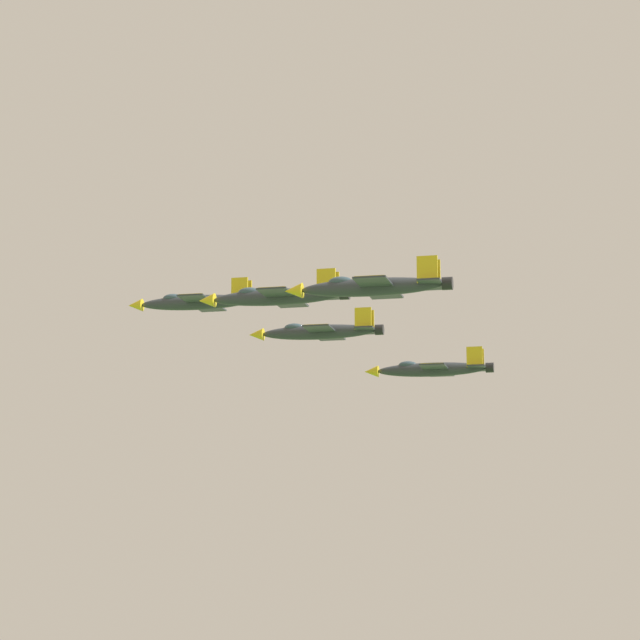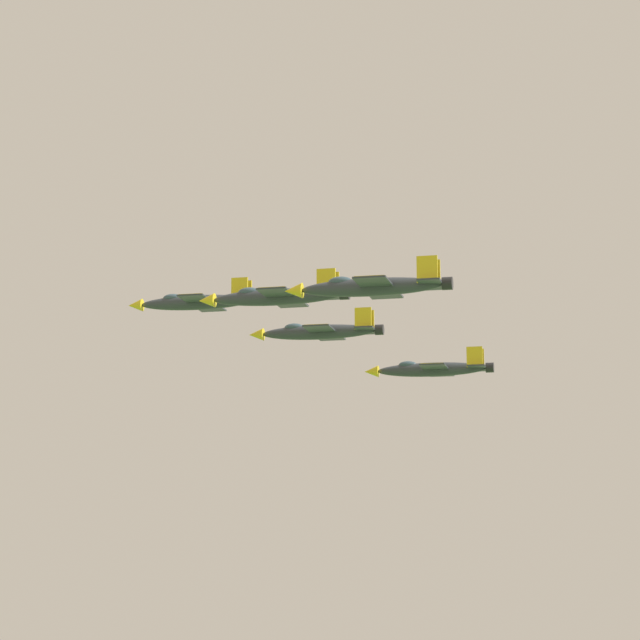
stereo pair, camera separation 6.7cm
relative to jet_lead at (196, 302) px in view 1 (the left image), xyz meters
The scene contains 5 objects.
jet_lead is the anchor object (origin of this frame).
jet_left_wingman 17.97m from the jet_lead, 49.30° to the left, with size 11.26×18.60×3.91m.
jet_right_wingman 17.98m from the jet_lead, 130.03° to the left, with size 11.18×18.54×3.91m.
jet_left_outer 35.89m from the jet_lead, 49.30° to the left, with size 11.30×18.68×3.93m.
jet_right_outer 36.18m from the jet_lead, 130.03° to the left, with size 10.99×18.21×3.84m.
Camera 1 is at (173.78, 75.66, 138.31)m, focal length 80.41 mm.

